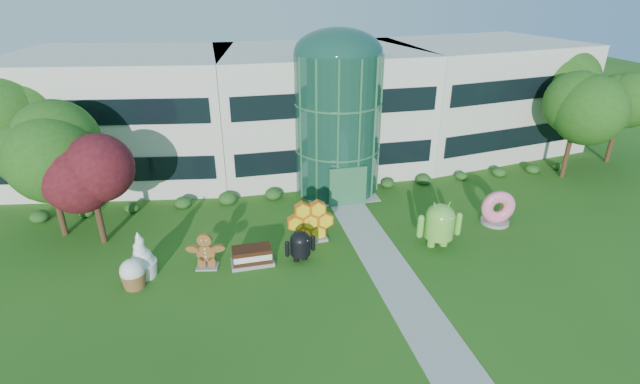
{
  "coord_description": "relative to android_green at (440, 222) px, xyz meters",
  "views": [
    {
      "loc": [
        -8.36,
        -18.64,
        14.27
      ],
      "look_at": [
        -2.63,
        6.0,
        2.6
      ],
      "focal_mm": 26.0,
      "sensor_mm": 36.0,
      "label": 1
    }
  ],
  "objects": [
    {
      "name": "ground",
      "position": [
        -3.67,
        -2.63,
        -1.55
      ],
      "size": [
        140.0,
        140.0,
        0.0
      ],
      "primitive_type": "plane",
      "color": "#215114",
      "rests_on": "ground"
    },
    {
      "name": "building",
      "position": [
        -3.67,
        15.37,
        3.1
      ],
      "size": [
        46.0,
        15.0,
        9.3
      ],
      "primitive_type": null,
      "color": "beige",
      "rests_on": "ground"
    },
    {
      "name": "atrium",
      "position": [
        -3.67,
        9.37,
        3.35
      ],
      "size": [
        6.0,
        6.0,
        9.8
      ],
      "primitive_type": "cylinder",
      "color": "#194738",
      "rests_on": "ground"
    },
    {
      "name": "walkway",
      "position": [
        -3.67,
        -0.63,
        -1.53
      ],
      "size": [
        2.4,
        20.0,
        0.04
      ],
      "primitive_type": "cube",
      "color": "#9E9E93",
      "rests_on": "ground"
    },
    {
      "name": "tree_red",
      "position": [
        -19.17,
        4.87,
        1.45
      ],
      "size": [
        4.0,
        4.0,
        6.0
      ],
      "primitive_type": null,
      "color": "#3F0C14",
      "rests_on": "ground"
    },
    {
      "name": "trees_backdrop",
      "position": [
        -3.67,
        10.37,
        2.65
      ],
      "size": [
        52.0,
        8.0,
        8.4
      ],
      "primitive_type": null,
      "color": "#214C13",
      "rests_on": "ground"
    },
    {
      "name": "android_green",
      "position": [
        0.0,
        0.0,
        0.0
      ],
      "size": [
        2.91,
        2.1,
        3.11
      ],
      "primitive_type": null,
      "rotation": [
        0.0,
        0.0,
        -0.1
      ],
      "color": "#64B63A",
      "rests_on": "ground"
    },
    {
      "name": "android_black",
      "position": [
        -8.13,
        0.29,
        -0.51
      ],
      "size": [
        2.03,
        1.55,
        2.09
      ],
      "primitive_type": null,
      "rotation": [
        0.0,
        0.0,
        0.18
      ],
      "color": "black",
      "rests_on": "ground"
    },
    {
      "name": "donut",
      "position": [
        4.84,
        1.7,
        -0.41
      ],
      "size": [
        2.34,
        1.39,
        2.29
      ],
      "primitive_type": null,
      "rotation": [
        0.0,
        0.0,
        -0.16
      ],
      "color": "#F15B94",
      "rests_on": "ground"
    },
    {
      "name": "gingerbread",
      "position": [
        -13.2,
        0.73,
        -0.49
      ],
      "size": [
        2.42,
        1.3,
        2.12
      ],
      "primitive_type": null,
      "rotation": [
        0.0,
        0.0,
        -0.19
      ],
      "color": "brown",
      "rests_on": "ground"
    },
    {
      "name": "ice_cream_sandwich",
      "position": [
        -10.78,
        0.48,
        -1.04
      ],
      "size": [
        2.33,
        1.19,
        1.03
      ],
      "primitive_type": null,
      "rotation": [
        0.0,
        0.0,
        0.02
      ],
      "color": "black",
      "rests_on": "ground"
    },
    {
      "name": "honeycomb",
      "position": [
        -7.14,
        2.32,
        -0.39
      ],
      "size": [
        2.96,
        1.08,
        2.32
      ],
      "primitive_type": null,
      "rotation": [
        0.0,
        0.0,
        -0.01
      ],
      "color": "yellow",
      "rests_on": "ground"
    },
    {
      "name": "froyo",
      "position": [
        -16.42,
        0.65,
        -0.25
      ],
      "size": [
        1.91,
        1.91,
        2.62
      ],
      "primitive_type": null,
      "rotation": [
        0.0,
        0.0,
        0.3
      ],
      "color": "white",
      "rests_on": "ground"
    },
    {
      "name": "cupcake",
      "position": [
        -16.81,
        -0.21,
        -0.76
      ],
      "size": [
        1.52,
        1.52,
        1.59
      ],
      "primitive_type": null,
      "rotation": [
        0.0,
        0.0,
        0.16
      ],
      "color": "white",
      "rests_on": "ground"
    }
  ]
}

